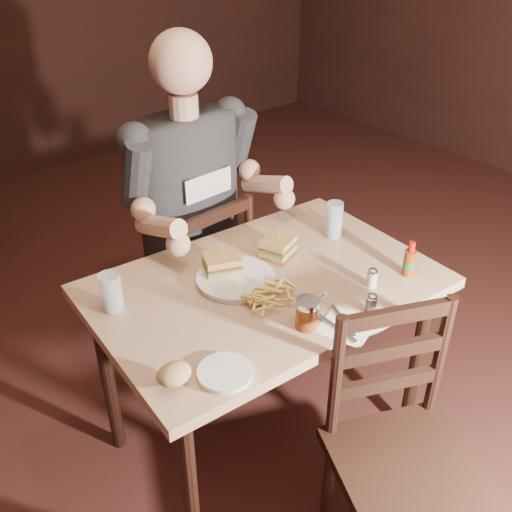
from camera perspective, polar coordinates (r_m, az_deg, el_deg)
room_shell at (r=1.74m, az=13.90°, el=15.21°), size 7.00×7.00×7.00m
main_table at (r=2.00m, az=0.92°, el=-4.62°), size 1.21×0.86×0.77m
chair_far at (r=2.54m, az=-6.19°, el=-2.66°), size 0.43×0.46×0.88m
chair_near at (r=1.84m, az=15.08°, el=-19.88°), size 0.57×0.59×0.91m
diner at (r=2.24m, az=-6.13°, el=8.21°), size 0.63×0.51×1.05m
dinner_plate at (r=1.94m, az=-2.03°, el=-2.38°), size 0.28×0.28×0.01m
sandwich_left at (r=1.95m, az=-3.42°, el=-0.18°), size 0.15×0.14×0.10m
sandwich_right at (r=2.05m, az=2.25°, el=1.55°), size 0.15×0.13×0.10m
fries_pile at (r=1.83m, az=1.86°, el=-3.77°), size 0.24×0.18×0.04m
ketchup_dollop at (r=2.07m, az=2.52°, el=0.32°), size 0.04×0.04×0.01m
glass_left at (r=1.84m, az=-14.28°, el=-3.53°), size 0.08×0.08×0.13m
glass_right at (r=2.20m, az=7.83°, el=3.60°), size 0.07×0.07×0.14m
hot_sauce at (r=2.02m, az=15.13°, el=-0.26°), size 0.04×0.04×0.13m
salt_shaker at (r=1.95m, az=11.51°, el=-2.17°), size 0.04×0.04×0.06m
pepper_shaker at (r=1.83m, az=11.44°, el=-4.69°), size 0.04×0.04×0.06m
syrup_dispenser at (r=1.73m, az=5.15°, el=-5.76°), size 0.08×0.08×0.10m
napkin at (r=1.77m, az=9.05°, el=-6.92°), size 0.20×0.19×0.00m
knife at (r=1.77m, az=7.43°, el=-6.68°), size 0.02×0.22×0.01m
fork at (r=1.79m, az=8.68°, el=-6.37°), size 0.07×0.16×0.01m
side_plate at (r=1.59m, az=-3.11°, el=-11.67°), size 0.16×0.16×0.01m
bread_roll at (r=1.56m, az=-8.20°, el=-11.61°), size 0.10×0.09×0.06m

